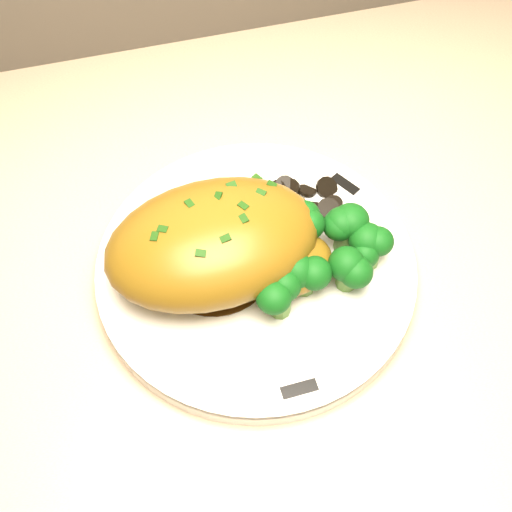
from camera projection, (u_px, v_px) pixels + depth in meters
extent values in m
cylinder|color=white|center=(256.00, 268.00, 0.56)|extent=(0.29, 0.29, 0.02)
cube|color=black|center=(345.00, 184.00, 0.59)|extent=(0.02, 0.03, 0.00)
cube|color=black|center=(125.00, 234.00, 0.56)|extent=(0.02, 0.03, 0.00)
cube|color=black|center=(299.00, 389.00, 0.48)|extent=(0.03, 0.01, 0.00)
cylinder|color=#39200A|center=(215.00, 265.00, 0.55)|extent=(0.10, 0.10, 0.00)
ellipsoid|color=brown|center=(213.00, 243.00, 0.52)|extent=(0.18, 0.13, 0.07)
ellipsoid|color=brown|center=(284.00, 264.00, 0.52)|extent=(0.09, 0.07, 0.04)
cube|color=#15380B|center=(142.00, 234.00, 0.49)|extent=(0.01, 0.01, 0.00)
cube|color=#15380B|center=(168.00, 223.00, 0.49)|extent=(0.01, 0.01, 0.00)
cube|color=#15380B|center=(195.00, 215.00, 0.49)|extent=(0.01, 0.01, 0.00)
cube|color=#15380B|center=(221.00, 208.00, 0.49)|extent=(0.01, 0.01, 0.00)
cube|color=#15380B|center=(248.00, 203.00, 0.50)|extent=(0.01, 0.01, 0.00)
cube|color=#15380B|center=(273.00, 200.00, 0.51)|extent=(0.01, 0.01, 0.00)
cylinder|color=black|center=(324.00, 199.00, 0.58)|extent=(0.01, 0.01, 0.01)
cylinder|color=black|center=(322.00, 192.00, 0.58)|extent=(0.02, 0.02, 0.01)
cylinder|color=black|center=(317.00, 187.00, 0.58)|extent=(0.02, 0.02, 0.01)
cylinder|color=black|center=(309.00, 189.00, 0.59)|extent=(0.02, 0.02, 0.01)
cylinder|color=black|center=(301.00, 186.00, 0.59)|extent=(0.02, 0.02, 0.01)
cylinder|color=black|center=(292.00, 184.00, 0.59)|extent=(0.02, 0.02, 0.01)
cylinder|color=black|center=(283.00, 190.00, 0.59)|extent=(0.02, 0.02, 0.01)
cylinder|color=black|center=(276.00, 191.00, 0.59)|extent=(0.02, 0.02, 0.00)
cylinder|color=black|center=(269.00, 193.00, 0.58)|extent=(0.02, 0.02, 0.01)
cylinder|color=black|center=(264.00, 202.00, 0.58)|extent=(0.02, 0.02, 0.01)
cylinder|color=black|center=(262.00, 205.00, 0.58)|extent=(0.02, 0.02, 0.01)
cylinder|color=black|center=(263.00, 208.00, 0.57)|extent=(0.02, 0.02, 0.01)
cylinder|color=black|center=(266.00, 216.00, 0.57)|extent=(0.02, 0.02, 0.01)
cylinder|color=black|center=(271.00, 218.00, 0.57)|extent=(0.03, 0.03, 0.01)
cylinder|color=black|center=(278.00, 219.00, 0.56)|extent=(0.03, 0.03, 0.02)
cylinder|color=black|center=(286.00, 223.00, 0.57)|extent=(0.03, 0.03, 0.02)
cylinder|color=black|center=(296.00, 221.00, 0.57)|extent=(0.02, 0.02, 0.01)
cylinder|color=black|center=(305.00, 217.00, 0.57)|extent=(0.02, 0.02, 0.01)
cylinder|color=black|center=(313.00, 218.00, 0.57)|extent=(0.03, 0.03, 0.01)
cylinder|color=black|center=(319.00, 211.00, 0.57)|extent=(0.03, 0.03, 0.01)
cylinder|color=black|center=(324.00, 205.00, 0.57)|extent=(0.03, 0.03, 0.02)
cylinder|color=black|center=(325.00, 203.00, 0.58)|extent=(0.03, 0.03, 0.01)
cylinder|color=#598438|center=(275.00, 251.00, 0.54)|extent=(0.02, 0.02, 0.02)
sphere|color=#07330C|center=(275.00, 240.00, 0.53)|extent=(0.03, 0.03, 0.03)
cylinder|color=#598438|center=(305.00, 234.00, 0.55)|extent=(0.02, 0.02, 0.02)
sphere|color=#07330C|center=(307.00, 223.00, 0.54)|extent=(0.03, 0.03, 0.03)
cylinder|color=#598438|center=(345.00, 240.00, 0.55)|extent=(0.02, 0.02, 0.02)
sphere|color=#07330C|center=(347.00, 229.00, 0.53)|extent=(0.03, 0.03, 0.03)
cylinder|color=#598438|center=(304.00, 281.00, 0.52)|extent=(0.02, 0.02, 0.02)
sphere|color=#07330C|center=(306.00, 271.00, 0.51)|extent=(0.03, 0.03, 0.03)
cylinder|color=#598438|center=(347.00, 277.00, 0.53)|extent=(0.02, 0.02, 0.02)
sphere|color=#07330C|center=(350.00, 266.00, 0.51)|extent=(0.03, 0.03, 0.03)
cylinder|color=#598438|center=(369.00, 255.00, 0.54)|extent=(0.02, 0.02, 0.02)
sphere|color=#07330C|center=(372.00, 245.00, 0.52)|extent=(0.03, 0.03, 0.03)
cylinder|color=#598438|center=(280.00, 304.00, 0.51)|extent=(0.02, 0.02, 0.02)
sphere|color=#07330C|center=(281.00, 294.00, 0.50)|extent=(0.03, 0.03, 0.03)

